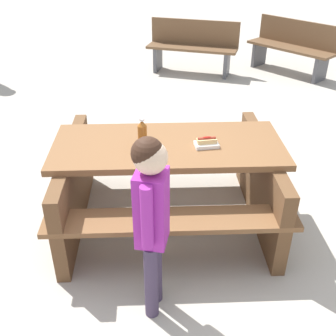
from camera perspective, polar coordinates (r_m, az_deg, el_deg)
ground_plane at (r=3.60m, az=0.00°, el=-7.18°), size 30.00×30.00×0.00m
picnic_table at (r=3.34m, az=0.00°, el=-1.18°), size 2.16×1.91×0.75m
soda_bottle at (r=3.07m, az=-3.57°, el=4.66°), size 0.07×0.07×0.25m
hotdog_tray at (r=3.14m, az=5.41°, el=3.53°), size 0.20×0.14×0.08m
child_in_coat at (r=2.36m, az=-2.35°, el=-5.75°), size 0.25×0.28×1.27m
park_bench_near at (r=7.16m, az=3.49°, el=16.68°), size 1.44×1.22×0.85m
park_bench_mid at (r=7.43m, az=17.01°, el=15.98°), size 0.93×1.54×0.85m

